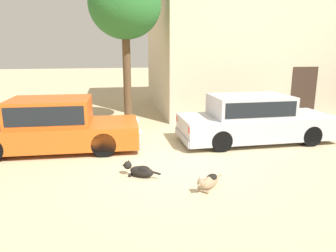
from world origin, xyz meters
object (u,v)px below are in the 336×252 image
object	(u,v)px
parked_sedan_second	(254,118)
stray_dog_tan	(140,170)
stray_dog_spotted	(209,181)
acacia_tree_left	(125,5)
parked_sedan_nearest	(53,125)

from	to	relation	value
parked_sedan_second	stray_dog_tan	size ratio (longest dim) A/B	5.64
parked_sedan_second	stray_dog_spotted	xyz separation A→B (m)	(-2.37, -3.04, -0.56)
parked_sedan_second	acacia_tree_left	bearing A→B (deg)	142.23
parked_sedan_nearest	acacia_tree_left	distance (m)	4.89
parked_sedan_nearest	parked_sedan_second	distance (m)	5.90
parked_sedan_nearest	stray_dog_tan	size ratio (longest dim) A/B	5.72
parked_sedan_nearest	stray_dog_spotted	world-z (taller)	parked_sedan_nearest
stray_dog_spotted	stray_dog_tan	bearing A→B (deg)	-75.80
stray_dog_spotted	parked_sedan_second	bearing A→B (deg)	-170.33
parked_sedan_nearest	stray_dog_tan	xyz separation A→B (m)	(2.19, -2.39, -0.57)
acacia_tree_left	stray_dog_tan	bearing A→B (deg)	-90.74
stray_dog_tan	acacia_tree_left	xyz separation A→B (m)	(0.06, 4.95, 4.08)
parked_sedan_second	stray_dog_tan	world-z (taller)	parked_sedan_second
stray_dog_spotted	acacia_tree_left	xyz separation A→B (m)	(-1.28, 5.83, 4.08)
acacia_tree_left	parked_sedan_second	bearing A→B (deg)	-37.44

